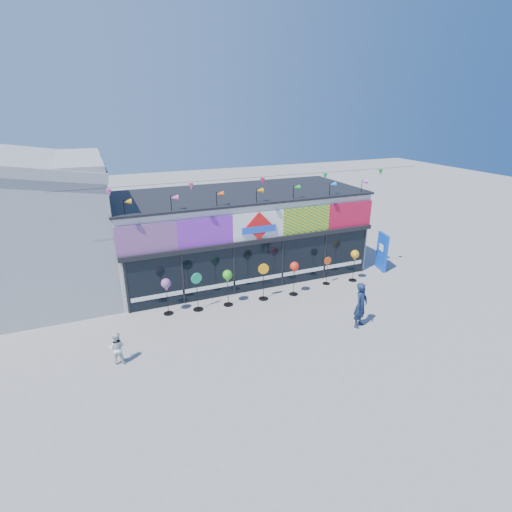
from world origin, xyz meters
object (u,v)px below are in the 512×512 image
spinner_3 (263,281)px  child (117,348)px  spinner_0 (166,286)px  spinner_4 (294,269)px  spinner_2 (228,277)px  spinner_6 (355,256)px  blue_sign (382,252)px  spinner_5 (327,270)px  spinner_1 (197,291)px  adult_man (361,305)px

spinner_3 → child: spinner_3 is taller
spinner_0 → spinner_4: (5.59, -0.39, 0.00)m
spinner_2 → spinner_6: 6.46m
blue_sign → spinner_5: blue_sign is taller
child → spinner_1: bearing=-123.1°
spinner_1 → spinner_3: size_ratio=0.99×
spinner_2 → spinner_1: bearing=176.5°
spinner_1 → spinner_4: spinner_1 is taller
spinner_1 → spinner_6: 7.77m
spinner_6 → spinner_5: bearing=173.1°
spinner_1 → spinner_0: bearing=173.7°
spinner_3 → spinner_5: 3.46m
spinner_1 → spinner_3: spinner_3 is taller
blue_sign → spinner_4: blue_sign is taller
spinner_2 → spinner_0: bearing=175.2°
spinner_4 → spinner_3: bearing=175.7°
spinner_2 → spinner_5: (5.06, 0.24, -0.56)m
blue_sign → spinner_3: bearing=-159.6°
spinner_2 → spinner_4: bearing=-3.3°
spinner_0 → spinner_3: 4.17m
spinner_0 → spinner_3: size_ratio=0.94×
spinner_3 → spinner_5: bearing=5.1°
spinner_6 → adult_man: adult_man is taller
spinner_1 → adult_man: (5.44, -3.68, 0.02)m
spinner_6 → adult_man: 4.36m
spinner_1 → spinner_5: spinner_1 is taller
spinner_1 → spinner_6: bearing=-0.1°
spinner_1 → adult_man: bearing=-34.1°
spinner_4 → spinner_6: 3.40m
spinner_0 → spinner_5: bearing=0.2°
spinner_2 → spinner_4: size_ratio=1.02×
spinner_0 → child: (-2.18, -2.69, -0.70)m
blue_sign → spinner_4: 5.64m
spinner_0 → spinner_1: size_ratio=0.94×
spinner_0 → adult_man: adult_man is taller
spinner_0 → child: 3.53m
spinner_1 → spinner_4: size_ratio=1.06×
spinner_4 → spinner_6: (3.39, 0.25, -0.00)m
spinner_2 → spinner_5: size_ratio=1.17×
spinner_5 → adult_man: adult_man is taller
blue_sign → child: size_ratio=1.72×
adult_man → blue_sign: bearing=16.1°
spinner_3 → child: bearing=-159.2°
spinner_1 → blue_sign: bearing=3.6°
spinner_5 → child: bearing=-164.5°
spinner_1 → spinner_5: size_ratio=1.21×
spinner_0 → spinner_6: 8.98m
spinner_0 → child: size_ratio=1.39×
blue_sign → spinner_6: blue_sign is taller
spinner_4 → adult_man: bearing=-72.6°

